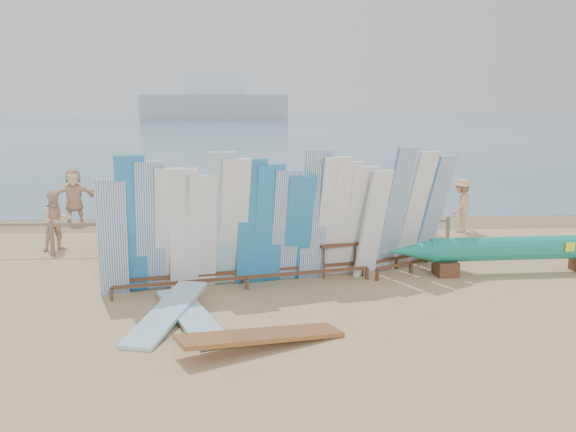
{
  "coord_description": "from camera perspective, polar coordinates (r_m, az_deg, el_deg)",
  "views": [
    {
      "loc": [
        1.13,
        -12.1,
        3.62
      ],
      "look_at": [
        1.84,
        2.09,
        1.12
      ],
      "focal_mm": 38.0,
      "sensor_mm": 36.0,
      "label": 1
    }
  ],
  "objects": [
    {
      "name": "beach_chair_right",
      "position": [
        16.11,
        -3.84,
        -2.07
      ],
      "size": [
        0.78,
        0.79,
        0.9
      ],
      "rotation": [
        0.0,
        0.0,
        0.5
      ],
      "color": "red",
      "rests_on": "ground"
    },
    {
      "name": "ground",
      "position": [
        12.68,
        -7.92,
        -6.7
      ],
      "size": [
        160.0,
        160.0,
        0.0
      ],
      "primitive_type": "plane",
      "color": "tan",
      "rests_on": "ground"
    },
    {
      "name": "ocean",
      "position": [
        140.15,
        -3.36,
        8.47
      ],
      "size": [
        320.0,
        240.0,
        0.02
      ],
      "primitive_type": "cube",
      "color": "slate",
      "rests_on": "ground"
    },
    {
      "name": "vendor_table",
      "position": [
        13.5,
        4.39,
        -3.85
      ],
      "size": [
        1.06,
        0.89,
        1.2
      ],
      "rotation": [
        0.0,
        0.0,
        0.33
      ],
      "color": "brown",
      "rests_on": "ground"
    },
    {
      "name": "beachgoer_2",
      "position": [
        16.78,
        -20.86,
        -0.41
      ],
      "size": [
        0.84,
        0.69,
        1.57
      ],
      "primitive_type": "imported",
      "rotation": [
        0.0,
        0.0,
        0.51
      ],
      "color": "beige",
      "rests_on": "ground"
    },
    {
      "name": "beachgoer_11",
      "position": [
        20.46,
        -19.4,
        1.73
      ],
      "size": [
        1.72,
        0.83,
        1.77
      ],
      "primitive_type": "imported",
      "rotation": [
        0.0,
        0.0,
        0.19
      ],
      "color": "beige",
      "rests_on": "ground"
    },
    {
      "name": "main_surfboard_rack",
      "position": [
        12.42,
        -4.17,
        -0.96
      ],
      "size": [
        5.67,
        1.99,
        2.82
      ],
      "rotation": [
        0.0,
        0.0,
        0.24
      ],
      "color": "brown",
      "rests_on": "ground"
    },
    {
      "name": "beachgoer_5",
      "position": [
        18.83,
        1.7,
        1.46
      ],
      "size": [
        1.61,
        1.13,
        1.66
      ],
      "primitive_type": "imported",
      "rotation": [
        0.0,
        0.0,
        5.83
      ],
      "color": "beige",
      "rests_on": "ground"
    },
    {
      "name": "side_surfboard_rack",
      "position": [
        13.84,
        10.95,
        0.09
      ],
      "size": [
        2.49,
        1.96,
        2.84
      ],
      "rotation": [
        0.0,
        0.0,
        0.58
      ],
      "color": "brown",
      "rests_on": "ground"
    },
    {
      "name": "stroller",
      "position": [
        15.98,
        0.76,
        -1.6
      ],
      "size": [
        0.67,
        0.84,
        1.03
      ],
      "rotation": [
        0.0,
        0.0,
        0.23
      ],
      "color": "red",
      "rests_on": "ground"
    },
    {
      "name": "distant_ship",
      "position": [
        192.56,
        -6.88,
        10.4
      ],
      "size": [
        45.0,
        8.0,
        14.0
      ],
      "color": "#999EA3",
      "rests_on": "ocean"
    },
    {
      "name": "wet_sand_strip",
      "position": [
        19.67,
        -6.11,
        -0.69
      ],
      "size": [
        40.0,
        2.6,
        0.01
      ],
      "primitive_type": "cube",
      "color": "#89704D",
      "rests_on": "ground"
    },
    {
      "name": "beachgoer_extra_0",
      "position": [
        18.8,
        15.93,
        0.98
      ],
      "size": [
        0.97,
        1.09,
        1.61
      ],
      "primitive_type": "imported",
      "rotation": [
        0.0,
        0.0,
        4.06
      ],
      "color": "tan",
      "rests_on": "ground"
    },
    {
      "name": "flat_board_b",
      "position": [
        10.88,
        -11.21,
        -9.64
      ],
      "size": [
        1.18,
        2.75,
        0.34
      ],
      "primitive_type": "cube",
      "rotation": [
        0.1,
        0.0,
        -0.24
      ],
      "color": "#89C2DB",
      "rests_on": "ground"
    },
    {
      "name": "beachgoer_8",
      "position": [
        18.16,
        12.58,
        0.91
      ],
      "size": [
        0.88,
        0.8,
        1.66
      ],
      "primitive_type": "imported",
      "rotation": [
        0.0,
        0.0,
        2.48
      ],
      "color": "beige",
      "rests_on": "ground"
    },
    {
      "name": "beachgoer_9",
      "position": [
        17.74,
        5.44,
        1.01
      ],
      "size": [
        0.82,
        1.21,
        1.74
      ],
      "primitive_type": "imported",
      "rotation": [
        0.0,
        0.0,
        1.92
      ],
      "color": "tan",
      "rests_on": "ground"
    },
    {
      "name": "beach_chair_left",
      "position": [
        16.11,
        -5.16,
        -2.08
      ],
      "size": [
        0.64,
        0.66,
        0.91
      ],
      "rotation": [
        0.0,
        0.0,
        0.11
      ],
      "color": "red",
      "rests_on": "ground"
    },
    {
      "name": "flat_board_c",
      "position": [
        9.63,
        -2.41,
        -12.09
      ],
      "size": [
        2.67,
        1.67,
        0.35
      ],
      "primitive_type": "cube",
      "rotation": [
        0.1,
        0.0,
        2.02
      ],
      "color": "#9C592A",
      "rests_on": "ground"
    },
    {
      "name": "flat_board_a",
      "position": [
        10.79,
        -8.99,
        -9.75
      ],
      "size": [
        1.55,
        2.71,
        0.22
      ],
      "primitive_type": "cube",
      "rotation": [
        0.06,
        0.0,
        0.39
      ],
      "color": "#89C2DB",
      "rests_on": "ground"
    },
    {
      "name": "outrigger_canoe",
      "position": [
        14.46,
        20.63,
        -2.96
      ],
      "size": [
        5.97,
        0.84,
        0.85
      ],
      "rotation": [
        0.0,
        0.0,
        0.06
      ],
      "color": "brown",
      "rests_on": "ground"
    },
    {
      "name": "fence",
      "position": [
        15.43,
        -7.02,
        -1.26
      ],
      "size": [
        12.08,
        0.08,
        0.9
      ],
      "color": "#736656",
      "rests_on": "ground"
    },
    {
      "name": "beachgoer_3",
      "position": [
        18.04,
        -11.4,
        0.93
      ],
      "size": [
        0.48,
        1.1,
        1.69
      ],
      "primitive_type": "imported",
      "rotation": [
        0.0,
        0.0,
        4.74
      ],
      "color": "tan",
      "rests_on": "ground"
    }
  ]
}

